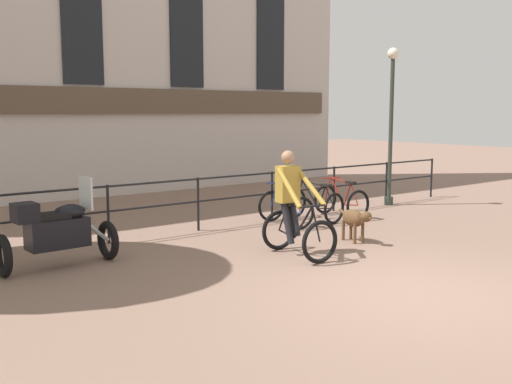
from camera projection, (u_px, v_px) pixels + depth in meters
ground_plane at (416, 294)px, 7.71m from camera, size 60.00×60.00×0.00m
canal_railing at (198, 195)px, 11.68m from camera, size 15.05×0.05×1.05m
cyclist_with_bike at (294, 209)px, 9.71m from camera, size 0.79×1.23×1.70m
dog at (355, 219)px, 10.68m from camera, size 0.36×0.94×0.61m
parked_motorcycle at (57, 231)px, 8.90m from camera, size 1.75×0.68×1.35m
parked_bicycle_near_lamp at (286, 208)px, 12.25m from camera, size 0.77×1.17×0.86m
parked_bicycle_mid_left at (315, 204)px, 12.74m from camera, size 0.79×1.18×0.86m
parked_bicycle_mid_right at (341, 201)px, 13.24m from camera, size 0.72×1.14×0.86m
street_lamp at (391, 117)px, 14.67m from camera, size 0.28×0.28×3.85m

